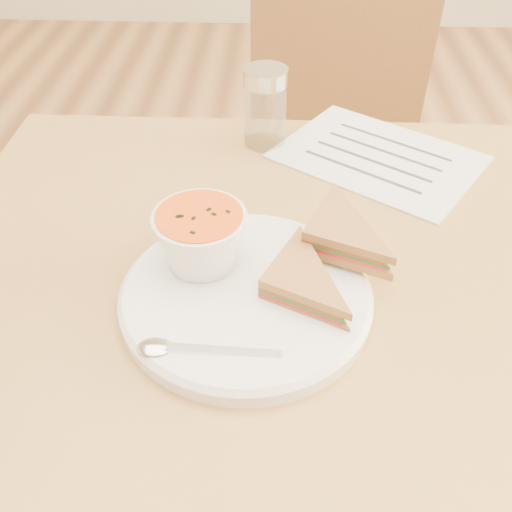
# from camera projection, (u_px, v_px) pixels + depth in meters

# --- Properties ---
(dining_table) EXTENTS (1.00, 0.70, 0.75)m
(dining_table) POSITION_uv_depth(u_px,v_px,m) (318.00, 434.00, 0.92)
(dining_table) COLOR brown
(dining_table) RESTS_ON floor
(chair_far) EXTENTS (0.47, 0.47, 0.88)m
(chair_far) POSITION_uv_depth(u_px,v_px,m) (315.00, 207.00, 1.29)
(chair_far) COLOR brown
(chair_far) RESTS_ON floor
(plate) EXTENTS (0.32, 0.32, 0.02)m
(plate) POSITION_uv_depth(u_px,v_px,m) (246.00, 297.00, 0.62)
(plate) COLOR white
(plate) RESTS_ON dining_table
(soup_bowl) EXTENTS (0.13, 0.13, 0.07)m
(soup_bowl) POSITION_uv_depth(u_px,v_px,m) (201.00, 242.00, 0.62)
(soup_bowl) COLOR white
(soup_bowl) RESTS_ON plate
(sandwich_half_a) EXTENTS (0.14, 0.14, 0.03)m
(sandwich_half_a) POSITION_uv_depth(u_px,v_px,m) (258.00, 291.00, 0.59)
(sandwich_half_a) COLOR #BB8142
(sandwich_half_a) RESTS_ON plate
(sandwich_half_b) EXTENTS (0.14, 0.14, 0.03)m
(sandwich_half_b) POSITION_uv_depth(u_px,v_px,m) (301.00, 243.00, 0.63)
(sandwich_half_b) COLOR #BB8142
(sandwich_half_b) RESTS_ON plate
(spoon) EXTENTS (0.18, 0.04, 0.01)m
(spoon) POSITION_uv_depth(u_px,v_px,m) (208.00, 351.00, 0.55)
(spoon) COLOR silver
(spoon) RESTS_ON plate
(paper_menu) EXTENTS (0.35, 0.33, 0.00)m
(paper_menu) POSITION_uv_depth(u_px,v_px,m) (378.00, 157.00, 0.85)
(paper_menu) COLOR silver
(paper_menu) RESTS_ON dining_table
(condiment_shaker) EXTENTS (0.07, 0.07, 0.12)m
(condiment_shaker) POSITION_uv_depth(u_px,v_px,m) (265.00, 107.00, 0.85)
(condiment_shaker) COLOR silver
(condiment_shaker) RESTS_ON dining_table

